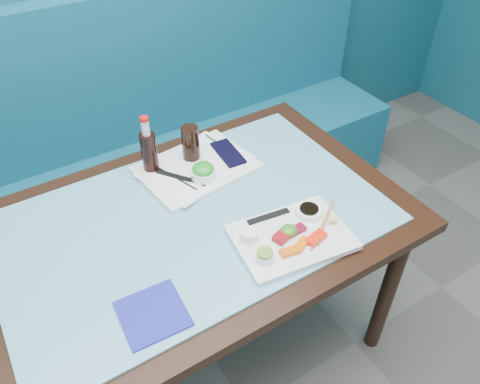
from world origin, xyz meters
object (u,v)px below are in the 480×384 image
booth_bench (119,173)px  sashimi_plate (292,237)px  seaweed_bowl (204,174)px  cola_glass (191,143)px  cola_bottle_body (150,154)px  dining_table (195,238)px  serving_tray (196,168)px  blue_napkin (153,314)px

booth_bench → sashimi_plate: booth_bench is taller
seaweed_bowl → cola_glass: size_ratio=0.67×
booth_bench → cola_bottle_body: 0.72m
booth_bench → cola_glass: (0.14, -0.56, 0.46)m
cola_bottle_body → dining_table: bearing=-87.7°
sashimi_plate → cola_glass: 0.53m
serving_tray → cola_glass: size_ratio=3.03×
cola_glass → blue_napkin: cola_glass is taller
cola_glass → cola_bottle_body: (-0.15, 0.02, 0.00)m
booth_bench → dining_table: (0.00, -0.84, 0.29)m
sashimi_plate → blue_napkin: 0.48m
booth_bench → serving_tray: size_ratio=7.54×
sashimi_plate → serving_tray: size_ratio=0.88×
dining_table → sashimi_plate: size_ratio=3.98×
booth_bench → cola_bottle_body: size_ratio=18.59×
sashimi_plate → serving_tray: 0.47m
serving_tray → dining_table: bearing=-127.2°
serving_tray → blue_napkin: bearing=-135.2°
dining_table → seaweed_bowl: seaweed_bowl is taller
serving_tray → booth_bench: bearing=95.5°
seaweed_bowl → blue_napkin: seaweed_bowl is taller
cola_bottle_body → blue_napkin: 0.62m
cola_bottle_body → booth_bench: bearing=88.8°
dining_table → seaweed_bowl: (0.12, 0.15, 0.12)m
seaweed_bowl → cola_bottle_body: 0.21m
cola_glass → cola_bottle_body: 0.15m
sashimi_plate → seaweed_bowl: size_ratio=4.02×
dining_table → cola_glass: cola_glass is taller
sashimi_plate → cola_glass: bearing=106.0°
dining_table → cola_bottle_body: bearing=92.3°
seaweed_bowl → booth_bench: bearing=99.9°
booth_bench → seaweed_bowl: (0.12, -0.69, 0.42)m
serving_tray → blue_napkin: serving_tray is taller
dining_table → cola_bottle_body: cola_bottle_body is taller
booth_bench → dining_table: 0.89m
sashimi_plate → booth_bench: bearing=109.1°
cola_glass → cola_bottle_body: bearing=173.0°
seaweed_bowl → blue_napkin: bearing=-132.7°
cola_glass → blue_napkin: 0.68m
seaweed_bowl → serving_tray: bearing=82.4°
booth_bench → cola_glass: booth_bench is taller
blue_napkin → dining_table: bearing=45.9°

